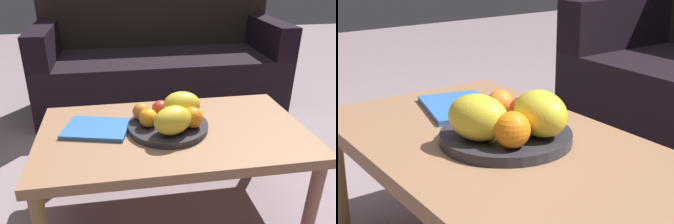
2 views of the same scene
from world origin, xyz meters
TOP-DOWN VIEW (x-y plane):
  - ground_plane at (0.00, 0.00)m, footprint 8.00×8.00m
  - coffee_table at (0.00, 0.00)m, footprint 1.07×0.60m
  - couch at (0.11, 1.19)m, footprint 1.70×0.70m
  - fruit_bowl at (-0.02, 0.01)m, footprint 0.32×0.32m
  - melon_large_front at (0.05, 0.06)m, footprint 0.16×0.12m
  - melon_smaller_beside at (-0.02, -0.07)m, footprint 0.18×0.16m
  - orange_front at (0.07, -0.03)m, footprint 0.08×0.08m
  - orange_left at (-0.10, 0.00)m, footprint 0.07×0.07m
  - orange_right at (-0.12, 0.07)m, footprint 0.07×0.07m
  - apple_front at (-0.04, 0.08)m, footprint 0.07×0.07m
  - banana_bunch at (-0.01, 0.05)m, footprint 0.14×0.14m
  - magazine at (-0.30, 0.05)m, footprint 0.29×0.24m

SIDE VIEW (x-z plane):
  - ground_plane at x=0.00m, z-range 0.00..0.00m
  - couch at x=0.11m, z-range -0.15..0.75m
  - coffee_table at x=0.00m, z-range 0.15..0.55m
  - magazine at x=-0.30m, z-range 0.40..0.41m
  - fruit_bowl at x=-0.02m, z-range 0.40..0.42m
  - banana_bunch at x=-0.01m, z-range 0.42..0.48m
  - apple_front at x=-0.04m, z-range 0.42..0.49m
  - orange_right at x=-0.12m, z-range 0.42..0.49m
  - orange_left at x=-0.10m, z-range 0.42..0.50m
  - orange_front at x=0.07m, z-range 0.42..0.50m
  - melon_smaller_beside at x=-0.02m, z-range 0.42..0.53m
  - melon_large_front at x=0.05m, z-range 0.42..0.53m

